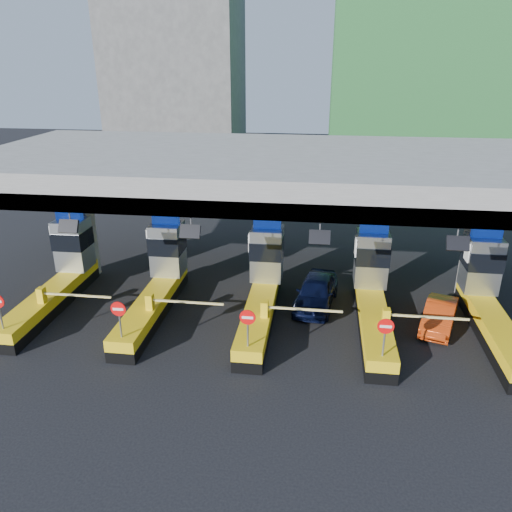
# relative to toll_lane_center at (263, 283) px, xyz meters

# --- Properties ---
(ground) EXTENTS (120.00, 120.00, 0.00)m
(ground) POSITION_rel_toll_lane_center_xyz_m (-0.00, -0.28, -1.40)
(ground) COLOR black
(ground) RESTS_ON ground
(toll_canopy) EXTENTS (28.00, 12.09, 7.00)m
(toll_canopy) POSITION_rel_toll_lane_center_xyz_m (-0.00, 2.59, 4.74)
(toll_canopy) COLOR slate
(toll_canopy) RESTS_ON ground
(toll_lane_far_left) EXTENTS (4.43, 8.00, 4.16)m
(toll_lane_far_left) POSITION_rel_toll_lane_center_xyz_m (-10.00, 0.00, 0.00)
(toll_lane_far_left) COLOR black
(toll_lane_far_left) RESTS_ON ground
(toll_lane_left) EXTENTS (4.43, 8.00, 4.16)m
(toll_lane_left) POSITION_rel_toll_lane_center_xyz_m (-5.00, 0.00, 0.00)
(toll_lane_left) COLOR black
(toll_lane_left) RESTS_ON ground
(toll_lane_center) EXTENTS (4.43, 8.00, 4.16)m
(toll_lane_center) POSITION_rel_toll_lane_center_xyz_m (0.00, 0.00, 0.00)
(toll_lane_center) COLOR black
(toll_lane_center) RESTS_ON ground
(toll_lane_right) EXTENTS (4.43, 8.00, 4.16)m
(toll_lane_right) POSITION_rel_toll_lane_center_xyz_m (5.00, 0.00, 0.00)
(toll_lane_right) COLOR black
(toll_lane_right) RESTS_ON ground
(toll_lane_far_right) EXTENTS (4.43, 8.00, 4.16)m
(toll_lane_far_right) POSITION_rel_toll_lane_center_xyz_m (10.00, 0.00, 0.00)
(toll_lane_far_right) COLOR black
(toll_lane_far_right) RESTS_ON ground
(bg_building_scaffold) EXTENTS (18.00, 12.00, 28.00)m
(bg_building_scaffold) POSITION_rel_toll_lane_center_xyz_m (12.00, 31.72, 12.60)
(bg_building_scaffold) COLOR #1E5926
(bg_building_scaffold) RESTS_ON ground
(bg_building_concrete) EXTENTS (14.00, 10.00, 18.00)m
(bg_building_concrete) POSITION_rel_toll_lane_center_xyz_m (-14.00, 35.72, 7.60)
(bg_building_concrete) COLOR #4C4C49
(bg_building_concrete) RESTS_ON ground
(van) EXTENTS (2.36, 4.52, 1.47)m
(van) POSITION_rel_toll_lane_center_xyz_m (2.47, 0.79, -0.66)
(van) COLOR black
(van) RESTS_ON ground
(red_car) EXTENTS (2.31, 3.78, 1.18)m
(red_car) POSITION_rel_toll_lane_center_xyz_m (7.91, -0.62, -0.81)
(red_car) COLOR #C3390F
(red_car) RESTS_ON ground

